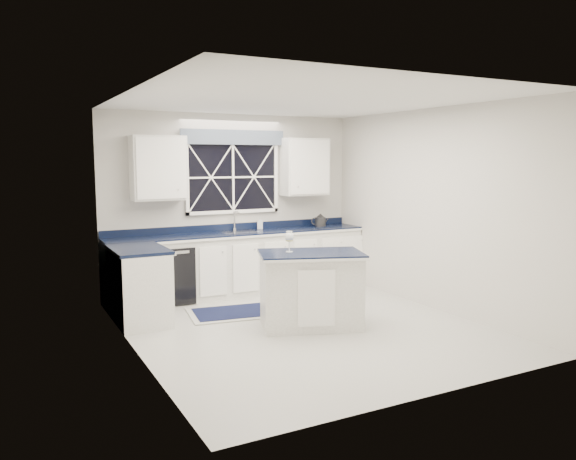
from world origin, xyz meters
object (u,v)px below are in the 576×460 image
faucet (235,220)px  soap_bottle (260,223)px  island (311,289)px  dishwasher (169,274)px  wine_glass (289,238)px  kettle (320,220)px

faucet → soap_bottle: faucet is taller
faucet → soap_bottle: bearing=3.4°
faucet → island: 2.25m
dishwasher → island: bearing=-58.7°
wine_glass → soap_bottle: size_ratio=1.35×
island → kettle: bearing=75.9°
faucet → kettle: 1.44m
faucet → wine_glass: faucet is taller
dishwasher → wine_glass: (0.97, -1.82, 0.68)m
kettle → soap_bottle: bearing=-166.0°
dishwasher → kettle: size_ratio=2.97×
wine_glass → soap_bottle: wine_glass is taller
island → kettle: size_ratio=5.08×
faucet → kettle: size_ratio=1.09×
dishwasher → kettle: kettle is taller
island → kettle: (1.34, 2.03, 0.57)m
kettle → wine_glass: wine_glass is taller
island → wine_glass: bearing=167.5°
kettle → wine_glass: (-1.57, -1.89, 0.05)m
faucet → wine_glass: (-0.13, -2.02, -0.01)m
island → soap_bottle: size_ratio=7.52×
island → soap_bottle: soap_bottle is taller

